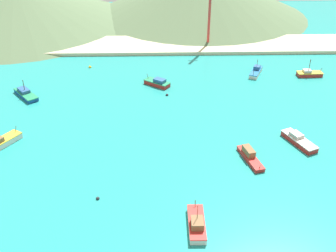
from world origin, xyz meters
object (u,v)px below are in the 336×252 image
(buoy_2, at_px, (167,95))
(radio_tower, at_px, (210,5))
(fishing_boat_4, at_px, (309,74))
(fishing_boat_8, at_px, (256,72))
(fishing_boat_5, at_px, (26,94))
(fishing_boat_10, at_px, (1,142))
(fishing_boat_3, at_px, (299,140))
(fishing_boat_7, at_px, (158,83))
(fishing_boat_9, at_px, (197,224))
(buoy_0, at_px, (98,199))
(fishing_boat_6, at_px, (250,156))
(buoy_1, at_px, (90,67))

(buoy_2, xyz_separation_m, radio_tower, (16.30, 40.11, 15.68))
(fishing_boat_4, bearing_deg, fishing_boat_8, 173.43)
(radio_tower, bearing_deg, fishing_boat_5, -145.35)
(fishing_boat_4, distance_m, buoy_2, 47.72)
(fishing_boat_4, bearing_deg, fishing_boat_10, -156.02)
(fishing_boat_5, height_order, fishing_boat_8, fishing_boat_5)
(fishing_boat_3, height_order, radio_tower, radio_tower)
(fishing_boat_5, xyz_separation_m, fishing_boat_10, (1.45, -25.71, 0.12))
(fishing_boat_3, height_order, fishing_boat_7, fishing_boat_7)
(fishing_boat_8, relative_size, fishing_boat_9, 1.03)
(fishing_boat_5, relative_size, buoy_2, 12.17)
(fishing_boat_9, bearing_deg, fishing_boat_7, 96.57)
(fishing_boat_5, height_order, buoy_0, fishing_boat_5)
(fishing_boat_8, bearing_deg, fishing_boat_7, -166.31)
(fishing_boat_8, bearing_deg, fishing_boat_9, -110.32)
(fishing_boat_8, distance_m, radio_tower, 32.14)
(fishing_boat_6, relative_size, buoy_2, 12.24)
(fishing_boat_7, relative_size, fishing_boat_8, 0.91)
(fishing_boat_5, bearing_deg, buoy_0, -59.68)
(fishing_boat_8, distance_m, buoy_1, 55.02)
(buoy_0, relative_size, buoy_1, 0.75)
(fishing_boat_3, relative_size, fishing_boat_9, 1.15)
(buoy_0, bearing_deg, fishing_boat_7, 77.09)
(fishing_boat_3, height_order, buoy_2, fishing_boat_3)
(fishing_boat_5, height_order, buoy_2, fishing_boat_5)
(buoy_1, bearing_deg, buoy_0, -80.72)
(fishing_boat_10, relative_size, buoy_0, 13.80)
(fishing_boat_7, bearing_deg, radio_tower, 60.11)
(fishing_boat_3, height_order, fishing_boat_4, fishing_boat_4)
(fishing_boat_9, relative_size, buoy_0, 12.58)
(fishing_boat_7, height_order, buoy_0, fishing_boat_7)
(buoy_1, xyz_separation_m, buoy_2, (25.43, -21.44, -0.02))
(fishing_boat_9, height_order, buoy_1, fishing_boat_9)
(buoy_2, bearing_deg, fishing_boat_7, 111.49)
(fishing_boat_6, relative_size, fishing_boat_9, 1.12)
(buoy_1, bearing_deg, fishing_boat_4, -6.88)
(fishing_boat_4, relative_size, fishing_boat_9, 0.89)
(radio_tower, bearing_deg, fishing_boat_7, -119.89)
(fishing_boat_10, distance_m, buoy_2, 46.97)
(fishing_boat_10, bearing_deg, fishing_boat_8, 30.17)
(fishing_boat_3, height_order, fishing_boat_5, fishing_boat_5)
(fishing_boat_9, bearing_deg, fishing_boat_6, 56.44)
(fishing_boat_5, height_order, fishing_boat_7, fishing_boat_5)
(fishing_boat_4, height_order, fishing_boat_10, fishing_boat_4)
(fishing_boat_7, bearing_deg, fishing_boat_3, -44.53)
(fishing_boat_6, distance_m, buoy_2, 36.82)
(fishing_boat_5, xyz_separation_m, buoy_0, (26.45, -45.22, -0.67))
(fishing_boat_9, relative_size, buoy_2, 10.91)
(fishing_boat_8, height_order, buoy_1, fishing_boat_8)
(fishing_boat_8, distance_m, buoy_2, 32.71)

